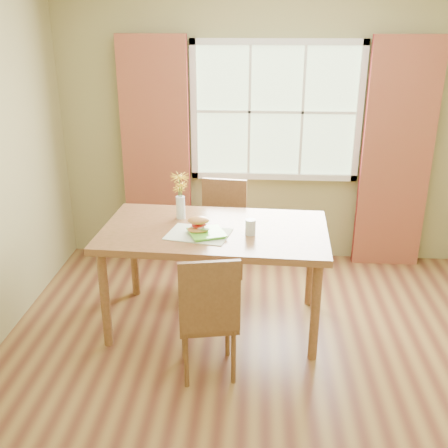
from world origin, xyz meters
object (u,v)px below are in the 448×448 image
object	(u,v)px
water_glass	(250,227)
flower_vase	(180,192)
chair_near	(208,313)
chair_far	(222,229)
dining_table	(215,239)
croissant_sandwich	(198,225)

from	to	relation	value
water_glass	flower_vase	world-z (taller)	flower_vase
water_glass	flower_vase	bearing A→B (deg)	151.77
chair_near	chair_far	bearing A→B (deg)	79.64
dining_table	chair_near	xyz separation A→B (m)	(0.02, -0.70, -0.23)
croissant_sandwich	flower_vase	xyz separation A→B (m)	(-0.18, 0.33, 0.15)
water_glass	croissant_sandwich	bearing A→B (deg)	-175.76
dining_table	chair_near	distance (m)	0.74
chair_far	water_glass	world-z (taller)	chair_far
chair_near	water_glass	xyz separation A→B (m)	(0.26, 0.60, 0.37)
croissant_sandwich	water_glass	world-z (taller)	croissant_sandwich
chair_far	flower_vase	xyz separation A→B (m)	(-0.30, -0.50, 0.52)
chair_near	croissant_sandwich	distance (m)	0.71
chair_far	chair_near	bearing A→B (deg)	-83.22
dining_table	chair_far	size ratio (longest dim) A/B	1.78
croissant_sandwich	water_glass	bearing A→B (deg)	-0.14
flower_vase	dining_table	bearing A→B (deg)	-35.46
croissant_sandwich	flower_vase	distance (m)	0.40
croissant_sandwich	chair_near	bearing A→B (deg)	-82.23
dining_table	chair_far	world-z (taller)	chair_far
croissant_sandwich	flower_vase	world-z (taller)	flower_vase
chair_near	croissant_sandwich	bearing A→B (deg)	91.58
dining_table	croissant_sandwich	distance (m)	0.23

